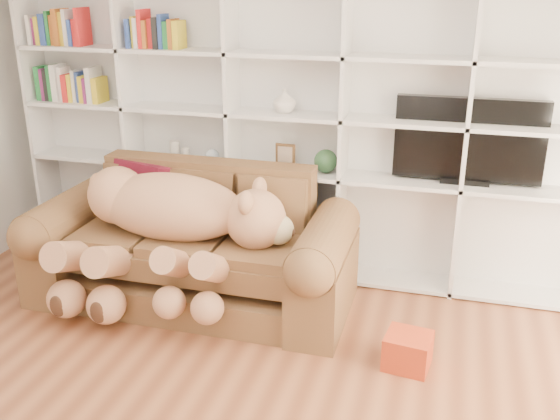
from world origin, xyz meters
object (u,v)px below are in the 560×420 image
(teddy_bear, at_px, (167,223))
(tv, at_px, (469,141))
(gift_box, at_px, (408,351))
(sofa, at_px, (194,252))

(teddy_bear, bearing_deg, tv, 33.99)
(teddy_bear, distance_m, gift_box, 1.84)
(tv, bearing_deg, gift_box, -102.30)
(teddy_bear, xyz_separation_m, gift_box, (1.73, -0.28, -0.56))
(sofa, height_order, gift_box, sofa)
(sofa, distance_m, gift_box, 1.71)
(gift_box, relative_size, tv, 0.26)
(sofa, xyz_separation_m, gift_box, (1.63, -0.47, -0.26))
(teddy_bear, bearing_deg, sofa, 72.28)
(teddy_bear, distance_m, tv, 2.24)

